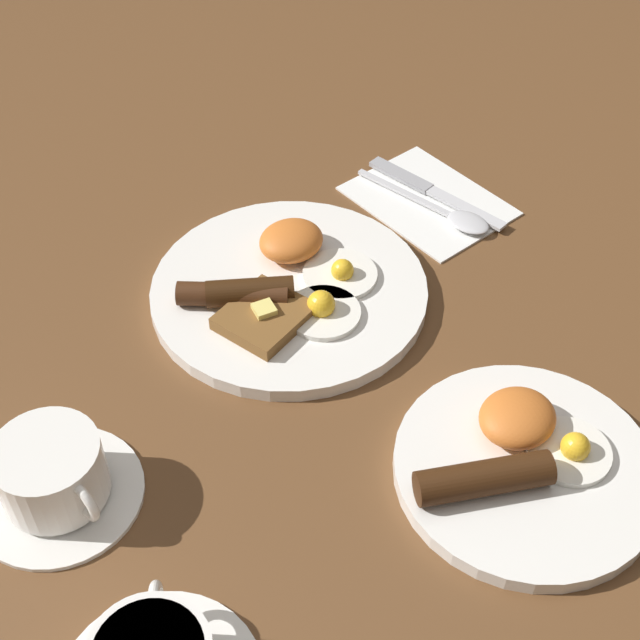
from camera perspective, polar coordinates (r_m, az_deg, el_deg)
ground_plane at (r=0.92m, az=-1.97°, el=1.51°), size 3.00×3.00×0.00m
breakfast_plate_near at (r=0.91m, az=-2.12°, el=2.04°), size 0.28×0.28×0.05m
breakfast_plate_far at (r=0.78m, az=12.83°, el=-8.84°), size 0.22×0.22×0.05m
teacup_near at (r=0.77m, az=-16.69°, el=-9.58°), size 0.14×0.14×0.06m
napkin at (r=1.04m, az=6.93°, el=7.63°), size 0.13×0.17×0.01m
knife at (r=1.05m, az=6.94°, el=8.33°), size 0.04×0.19×0.01m
spoon at (r=1.01m, az=8.59°, el=6.60°), size 0.05×0.18×0.01m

